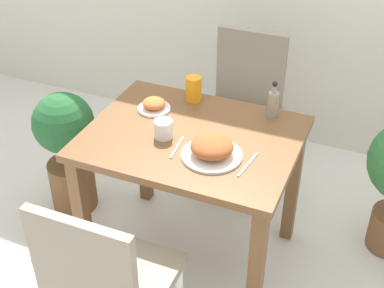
% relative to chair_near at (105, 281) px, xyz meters
% --- Properties ---
extents(ground_plane, '(16.00, 16.00, 0.00)m').
position_rel_chair_near_xyz_m(ground_plane, '(0.05, 0.72, -0.52)').
color(ground_plane, silver).
extents(dining_table, '(0.94, 0.73, 0.74)m').
position_rel_chair_near_xyz_m(dining_table, '(0.05, 0.72, 0.10)').
color(dining_table, brown).
rests_on(dining_table, ground_plane).
extents(chair_near, '(0.42, 0.42, 0.91)m').
position_rel_chair_near_xyz_m(chair_near, '(0.00, 0.00, 0.00)').
color(chair_near, gray).
rests_on(chair_near, ground_plane).
extents(chair_far, '(0.42, 0.42, 0.91)m').
position_rel_chair_near_xyz_m(chair_far, '(0.06, 1.44, 0.00)').
color(chair_far, gray).
rests_on(chair_far, ground_plane).
extents(food_plate, '(0.26, 0.26, 0.09)m').
position_rel_chair_near_xyz_m(food_plate, '(0.19, 0.60, 0.26)').
color(food_plate, white).
rests_on(food_plate, dining_table).
extents(side_plate, '(0.16, 0.16, 0.06)m').
position_rel_chair_near_xyz_m(side_plate, '(-0.20, 0.85, 0.25)').
color(side_plate, white).
rests_on(side_plate, dining_table).
extents(drink_cup, '(0.08, 0.08, 0.08)m').
position_rel_chair_near_xyz_m(drink_cup, '(-0.06, 0.65, 0.26)').
color(drink_cup, white).
rests_on(drink_cup, dining_table).
extents(juice_glass, '(0.08, 0.08, 0.13)m').
position_rel_chair_near_xyz_m(juice_glass, '(-0.07, 1.00, 0.28)').
color(juice_glass, orange).
rests_on(juice_glass, dining_table).
extents(sauce_bottle, '(0.05, 0.05, 0.18)m').
position_rel_chair_near_xyz_m(sauce_bottle, '(0.33, 1.01, 0.29)').
color(sauce_bottle, gray).
rests_on(sauce_bottle, dining_table).
extents(fork_utensil, '(0.02, 0.17, 0.00)m').
position_rel_chair_near_xyz_m(fork_utensil, '(0.03, 0.60, 0.22)').
color(fork_utensil, silver).
rests_on(fork_utensil, dining_table).
extents(spoon_utensil, '(0.03, 0.18, 0.00)m').
position_rel_chair_near_xyz_m(spoon_utensil, '(0.34, 0.60, 0.22)').
color(spoon_utensil, silver).
rests_on(spoon_utensil, dining_table).
extents(potted_plant_left, '(0.33, 0.33, 0.72)m').
position_rel_chair_near_xyz_m(potted_plant_left, '(-0.72, 0.81, -0.10)').
color(potted_plant_left, brown).
rests_on(potted_plant_left, ground_plane).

